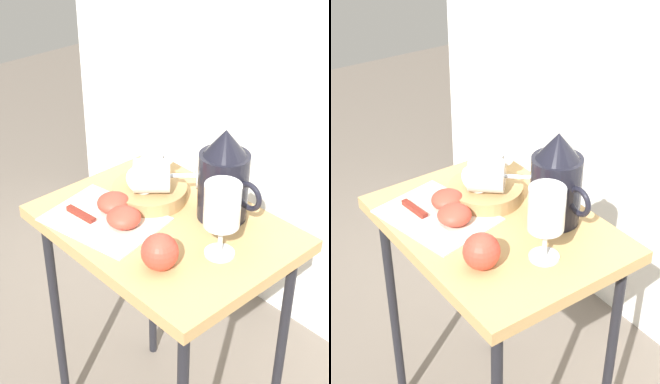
% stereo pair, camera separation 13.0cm
% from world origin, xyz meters
% --- Properties ---
extents(table, '(0.56, 0.41, 0.70)m').
position_xyz_m(table, '(0.00, 0.00, 0.62)').
color(table, tan).
rests_on(table, ground_plane).
extents(linen_napkin, '(0.28, 0.23, 0.00)m').
position_xyz_m(linen_napkin, '(-0.10, -0.09, 0.70)').
color(linen_napkin, beige).
rests_on(linen_napkin, table).
extents(basket_tray, '(0.18, 0.18, 0.03)m').
position_xyz_m(basket_tray, '(-0.10, 0.04, 0.72)').
color(basket_tray, '#AD8451').
rests_on(basket_tray, table).
extents(pitcher, '(0.16, 0.11, 0.22)m').
position_xyz_m(pitcher, '(0.07, 0.11, 0.78)').
color(pitcher, black).
rests_on(pitcher, table).
extents(wine_glass_upright, '(0.07, 0.07, 0.17)m').
position_xyz_m(wine_glass_upright, '(0.16, 0.01, 0.81)').
color(wine_glass_upright, silver).
rests_on(wine_glass_upright, table).
extents(wine_glass_tipped_near, '(0.12, 0.15, 0.07)m').
position_xyz_m(wine_glass_tipped_near, '(-0.10, 0.04, 0.77)').
color(wine_glass_tipped_near, silver).
rests_on(wine_glass_tipped_near, basket_tray).
extents(wine_glass_tipped_far, '(0.15, 0.16, 0.08)m').
position_xyz_m(wine_glass_tipped_far, '(-0.08, 0.03, 0.77)').
color(wine_glass_tipped_far, silver).
rests_on(wine_glass_tipped_far, basket_tray).
extents(apple_half_left, '(0.08, 0.08, 0.04)m').
position_xyz_m(apple_half_left, '(-0.11, -0.06, 0.72)').
color(apple_half_left, '#CC3D2D').
rests_on(apple_half_left, linen_napkin).
extents(apple_half_right, '(0.08, 0.08, 0.04)m').
position_xyz_m(apple_half_right, '(-0.05, -0.08, 0.72)').
color(apple_half_right, '#CC3D2D').
rests_on(apple_half_right, linen_napkin).
extents(apple_whole, '(0.08, 0.08, 0.08)m').
position_xyz_m(apple_whole, '(0.11, -0.11, 0.74)').
color(apple_whole, '#CC3D2D').
rests_on(apple_whole, table).
extents(knife, '(0.21, 0.04, 0.01)m').
position_xyz_m(knife, '(-0.11, -0.12, 0.71)').
color(knife, silver).
rests_on(knife, linen_napkin).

